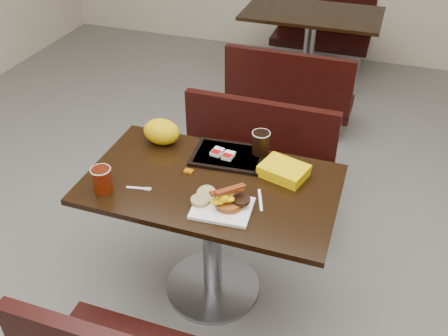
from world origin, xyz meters
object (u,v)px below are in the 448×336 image
(pancake_stack, at_px, (230,203))
(fork, at_px, (135,188))
(knife, at_px, (260,200))
(coffee_cup_far, at_px, (261,143))
(bench_far_s, at_px, (292,86))
(coffee_cup_near, at_px, (102,180))
(table_near, at_px, (212,239))
(hashbrown_sleeve_right, at_px, (228,156))
(bench_near_n, at_px, (250,167))
(bench_far_n, at_px, (321,28))
(hashbrown_sleeve_left, at_px, (217,152))
(clamshell, at_px, (284,171))
(platter, at_px, (222,208))
(tray, at_px, (228,156))
(paper_bag, at_px, (162,132))
(table_far, at_px, (308,52))

(pancake_stack, distance_m, fork, 0.46)
(knife, height_order, coffee_cup_far, coffee_cup_far)
(bench_far_s, bearing_deg, coffee_cup_near, -101.92)
(table_near, distance_m, hashbrown_sleeve_right, 0.45)
(bench_near_n, distance_m, bench_far_n, 2.60)
(hashbrown_sleeve_left, relative_size, hashbrown_sleeve_right, 1.00)
(bench_far_n, bearing_deg, table_near, -90.00)
(bench_near_n, xyz_separation_m, clamshell, (0.31, -0.54, 0.42))
(bench_near_n, relative_size, knife, 6.62)
(bench_near_n, distance_m, fork, 1.00)
(knife, bearing_deg, coffee_cup_far, 176.19)
(bench_near_n, distance_m, hashbrown_sleeve_left, 0.64)
(hashbrown_sleeve_right, relative_size, clamshell, 0.33)
(table_near, bearing_deg, coffee_cup_near, -153.53)
(bench_near_n, xyz_separation_m, coffee_cup_far, (0.16, -0.41, 0.47))
(platter, xyz_separation_m, hashbrown_sleeve_right, (-0.10, 0.37, 0.02))
(bench_near_n, bearing_deg, hashbrown_sleeve_left, -95.14)
(bench_far_n, distance_m, hashbrown_sleeve_left, 3.11)
(coffee_cup_near, bearing_deg, bench_far_s, 78.08)
(hashbrown_sleeve_left, bearing_deg, fork, -118.42)
(tray, xyz_separation_m, hashbrown_sleeve_left, (-0.06, -0.01, 0.02))
(fork, relative_size, coffee_cup_far, 1.00)
(bench_near_n, xyz_separation_m, bench_far_n, (0.00, 2.60, 0.00))
(platter, relative_size, paper_bag, 1.33)
(table_near, xyz_separation_m, coffee_cup_near, (-0.45, -0.22, 0.44))
(table_near, bearing_deg, pancake_stack, -46.89)
(table_far, relative_size, platter, 4.62)
(tray, bearing_deg, clamshell, -16.32)
(fork, distance_m, paper_bag, 0.41)
(pancake_stack, distance_m, hashbrown_sleeve_left, 0.41)
(table_far, height_order, paper_bag, paper_bag)
(coffee_cup_near, xyz_separation_m, paper_bag, (0.09, 0.46, 0.01))
(bench_far_n, distance_m, fork, 3.50)
(clamshell, bearing_deg, bench_far_n, 111.59)
(knife, bearing_deg, bench_near_n, 179.49)
(bench_far_s, distance_m, paper_bag, 1.76)
(bench_far_s, relative_size, tray, 2.79)
(bench_near_n, height_order, bench_far_n, same)
(bench_near_n, relative_size, fork, 8.42)
(coffee_cup_near, height_order, coffee_cup_far, coffee_cup_far)
(bench_near_n, distance_m, paper_bag, 0.74)
(knife, distance_m, paper_bag, 0.69)
(coffee_cup_near, distance_m, coffee_cup_far, 0.80)
(tray, bearing_deg, coffee_cup_near, -140.51)
(fork, height_order, knife, same)
(bench_near_n, bearing_deg, bench_far_n, 90.00)
(hashbrown_sleeve_left, height_order, hashbrown_sleeve_right, same)
(hashbrown_sleeve_left, bearing_deg, clamshell, -0.62)
(paper_bag, bearing_deg, clamshell, -6.73)
(table_far, xyz_separation_m, coffee_cup_far, (0.16, -2.31, 0.45))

